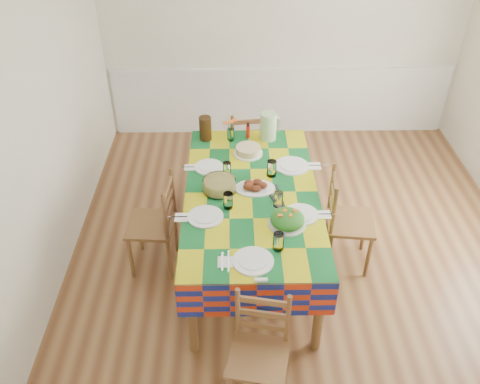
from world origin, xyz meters
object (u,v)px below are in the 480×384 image
Objects in this scene: chair_right at (346,221)px; meat_platter at (255,187)px; chair_left at (156,225)px; chair_far at (247,147)px; green_pitcher at (268,126)px; chair_near at (259,353)px; dining_table at (251,201)px; tea_pitcher at (205,128)px.

meat_platter is at bearing 94.23° from chair_right.
chair_left is (-0.90, -0.05, -0.39)m from meat_platter.
chair_far is at bearing 152.02° from chair_left.
green_pitcher is 0.30× the size of chair_near.
chair_far is (-0.02, 1.34, -0.41)m from meat_platter.
meat_platter is at bearing 100.05° from chair_near.
chair_near is 1.64m from chair_left.
chair_left reaches higher than dining_table.
chair_right is (0.67, -0.91, -0.50)m from green_pitcher.
chair_right is (0.85, -0.04, -0.38)m from meat_platter.
chair_near is at bearing 37.05° from chair_left.
meat_platter is at bearing 85.11° from chair_far.
chair_left is (-1.08, -0.92, -0.50)m from green_pitcher.
dining_table is 0.97m from green_pitcher.
green_pitcher reaches higher than tea_pitcher.
chair_near is 2.77m from chair_far.
chair_near is 0.93× the size of chair_right.
chair_left is at bearing -179.77° from dining_table.
tea_pitcher is at bearing 111.80° from chair_near.
meat_platter is 1.00m from tea_pitcher.
green_pitcher is 0.64m from tea_pitcher.
chair_right is at bearing 0.36° from dining_table.
chair_near is (0.44, -2.30, -0.51)m from tea_pitcher.
chair_right is (1.75, 0.01, 0.01)m from chair_left.
tea_pitcher reaches higher than meat_platter.
tea_pitcher reaches higher than chair_right.
chair_far is (0.44, 0.46, -0.50)m from tea_pitcher.
dining_table is at bearing 101.22° from chair_near.
green_pitcher reaches higher than dining_table.
meat_platter is 0.93m from chair_right.
chair_right is (0.87, -1.38, 0.02)m from chair_far.
meat_platter is 0.98m from chair_left.
dining_table is at bearing 94.66° from chair_left.
dining_table is 7.69× the size of green_pitcher.
chair_near is (0.01, -1.38, -0.29)m from dining_table.
meat_platter is 0.90m from green_pitcher.
chair_left reaches higher than chair_far.
chair_right is at bearing -2.52° from meat_platter.
dining_table is 2.20× the size of chair_left.
tea_pitcher reaches higher than chair_far.
chair_near is at bearing -90.83° from meat_platter.
dining_table is 1.41m from chair_near.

